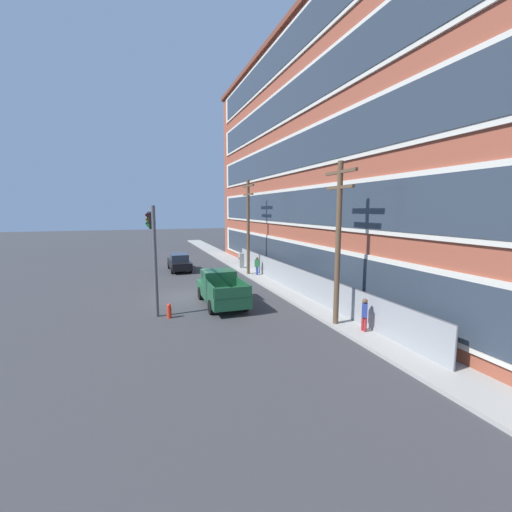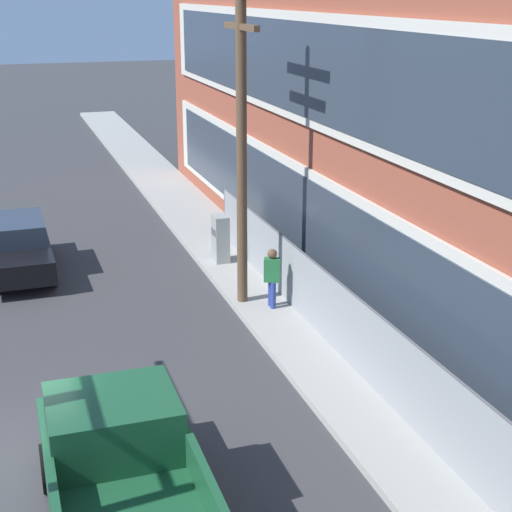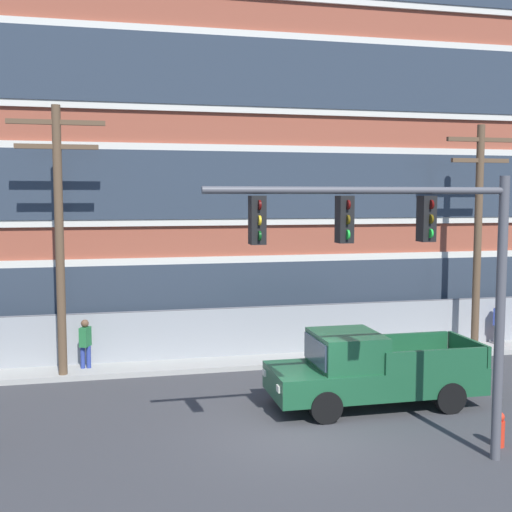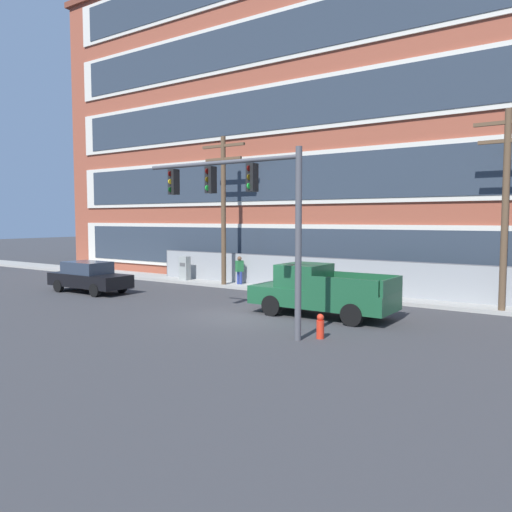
{
  "view_description": "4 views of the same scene",
  "coord_description": "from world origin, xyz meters",
  "px_view_note": "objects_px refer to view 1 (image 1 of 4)",
  "views": [
    {
      "loc": [
        22.11,
        -3.01,
        5.7
      ],
      "look_at": [
        0.18,
        4.71,
        2.52
      ],
      "focal_mm": 24.0,
      "sensor_mm": 36.0,
      "label": 1
    },
    {
      "loc": [
        12.29,
        0.46,
        7.73
      ],
      "look_at": [
        -2.14,
        5.25,
        2.56
      ],
      "focal_mm": 55.0,
      "sensor_mm": 36.0,
      "label": 2
    },
    {
      "loc": [
        -4.13,
        -13.65,
        5.47
      ],
      "look_at": [
        -0.42,
        2.55,
        3.94
      ],
      "focal_mm": 45.0,
      "sensor_mm": 36.0,
      "label": 3
    },
    {
      "loc": [
        11.08,
        -15.33,
        3.72
      ],
      "look_at": [
        -1.77,
        3.56,
        2.03
      ],
      "focal_mm": 35.0,
      "sensor_mm": 36.0,
      "label": 4
    }
  ],
  "objects_px": {
    "pickup_truck_dark_green": "(221,289)",
    "traffic_signal_mast": "(152,233)",
    "sedan_black": "(179,262)",
    "pedestrian_by_fence": "(257,265)",
    "pedestrian_near_cabinet": "(364,314)",
    "utility_pole_midblock": "(338,237)",
    "fire_hydrant": "(169,311)",
    "electrical_cabinet": "(241,261)",
    "utility_pole_near_corner": "(248,223)"
  },
  "relations": [
    {
      "from": "pedestrian_near_cabinet",
      "to": "utility_pole_midblock",
      "type": "bearing_deg",
      "value": -154.99
    },
    {
      "from": "utility_pole_near_corner",
      "to": "utility_pole_midblock",
      "type": "bearing_deg",
      "value": -0.0
    },
    {
      "from": "utility_pole_near_corner",
      "to": "pedestrian_near_cabinet",
      "type": "relative_size",
      "value": 4.81
    },
    {
      "from": "pickup_truck_dark_green",
      "to": "utility_pole_near_corner",
      "type": "relative_size",
      "value": 0.69
    },
    {
      "from": "traffic_signal_mast",
      "to": "sedan_black",
      "type": "height_order",
      "value": "traffic_signal_mast"
    },
    {
      "from": "pickup_truck_dark_green",
      "to": "utility_pole_midblock",
      "type": "height_order",
      "value": "utility_pole_midblock"
    },
    {
      "from": "utility_pole_near_corner",
      "to": "pedestrian_by_fence",
      "type": "height_order",
      "value": "utility_pole_near_corner"
    },
    {
      "from": "sedan_black",
      "to": "pedestrian_by_fence",
      "type": "height_order",
      "value": "pedestrian_by_fence"
    },
    {
      "from": "pickup_truck_dark_green",
      "to": "pedestrian_by_fence",
      "type": "relative_size",
      "value": 3.31
    },
    {
      "from": "pickup_truck_dark_green",
      "to": "fire_hydrant",
      "type": "distance_m",
      "value": 3.67
    },
    {
      "from": "utility_pole_midblock",
      "to": "sedan_black",
      "type": "bearing_deg",
      "value": -163.68
    },
    {
      "from": "utility_pole_midblock",
      "to": "pedestrian_by_fence",
      "type": "bearing_deg",
      "value": 177.49
    },
    {
      "from": "pickup_truck_dark_green",
      "to": "pedestrian_near_cabinet",
      "type": "height_order",
      "value": "pickup_truck_dark_green"
    },
    {
      "from": "pickup_truck_dark_green",
      "to": "sedan_black",
      "type": "xyz_separation_m",
      "value": [
        -12.5,
        -0.99,
        -0.14
      ]
    },
    {
      "from": "sedan_black",
      "to": "electrical_cabinet",
      "type": "distance_m",
      "value": 5.82
    },
    {
      "from": "pedestrian_near_cabinet",
      "to": "pedestrian_by_fence",
      "type": "relative_size",
      "value": 1.0
    },
    {
      "from": "sedan_black",
      "to": "pedestrian_near_cabinet",
      "type": "relative_size",
      "value": 2.72
    },
    {
      "from": "sedan_black",
      "to": "fire_hydrant",
      "type": "xyz_separation_m",
      "value": [
        14.19,
        -2.22,
        -0.42
      ]
    },
    {
      "from": "traffic_signal_mast",
      "to": "pickup_truck_dark_green",
      "type": "bearing_deg",
      "value": 78.04
    },
    {
      "from": "sedan_black",
      "to": "utility_pole_near_corner",
      "type": "relative_size",
      "value": 0.57
    },
    {
      "from": "pedestrian_near_cabinet",
      "to": "pedestrian_by_fence",
      "type": "height_order",
      "value": "same"
    },
    {
      "from": "utility_pole_midblock",
      "to": "pedestrian_near_cabinet",
      "type": "relative_size",
      "value": 4.68
    },
    {
      "from": "utility_pole_near_corner",
      "to": "traffic_signal_mast",
      "type": "bearing_deg",
      "value": -48.54
    },
    {
      "from": "traffic_signal_mast",
      "to": "utility_pole_near_corner",
      "type": "xyz_separation_m",
      "value": [
        -7.2,
        8.15,
        0.23
      ]
    },
    {
      "from": "fire_hydrant",
      "to": "electrical_cabinet",
      "type": "bearing_deg",
      "value": 148.45
    },
    {
      "from": "traffic_signal_mast",
      "to": "utility_pole_midblock",
      "type": "xyz_separation_m",
      "value": [
        6.55,
        8.15,
        0.06
      ]
    },
    {
      "from": "pickup_truck_dark_green",
      "to": "pedestrian_near_cabinet",
      "type": "bearing_deg",
      "value": 35.04
    },
    {
      "from": "sedan_black",
      "to": "utility_pole_midblock",
      "type": "xyz_separation_m",
      "value": [
        18.25,
        5.34,
        3.61
      ]
    },
    {
      "from": "pedestrian_by_fence",
      "to": "fire_hydrant",
      "type": "distance_m",
      "value": 12.19
    },
    {
      "from": "utility_pole_midblock",
      "to": "fire_hydrant",
      "type": "bearing_deg",
      "value": -118.22
    },
    {
      "from": "electrical_cabinet",
      "to": "utility_pole_midblock",
      "type": "bearing_deg",
      "value": -1.08
    },
    {
      "from": "pickup_truck_dark_green",
      "to": "pedestrian_near_cabinet",
      "type": "relative_size",
      "value": 3.31
    },
    {
      "from": "traffic_signal_mast",
      "to": "pedestrian_near_cabinet",
      "type": "height_order",
      "value": "traffic_signal_mast"
    },
    {
      "from": "traffic_signal_mast",
      "to": "electrical_cabinet",
      "type": "xyz_separation_m",
      "value": [
        -10.34,
        8.47,
        -3.57
      ]
    },
    {
      "from": "sedan_black",
      "to": "pedestrian_by_fence",
      "type": "bearing_deg",
      "value": 49.06
    },
    {
      "from": "pedestrian_near_cabinet",
      "to": "sedan_black",
      "type": "bearing_deg",
      "value": -163.05
    },
    {
      "from": "utility_pole_midblock",
      "to": "electrical_cabinet",
      "type": "distance_m",
      "value": 17.28
    },
    {
      "from": "pedestrian_near_cabinet",
      "to": "utility_pole_near_corner",
      "type": "bearing_deg",
      "value": -177.6
    },
    {
      "from": "sedan_black",
      "to": "utility_pole_midblock",
      "type": "bearing_deg",
      "value": 16.32
    },
    {
      "from": "sedan_black",
      "to": "fire_hydrant",
      "type": "height_order",
      "value": "sedan_black"
    },
    {
      "from": "traffic_signal_mast",
      "to": "pickup_truck_dark_green",
      "type": "height_order",
      "value": "traffic_signal_mast"
    },
    {
      "from": "sedan_black",
      "to": "pedestrian_near_cabinet",
      "type": "distance_m",
      "value": 20.5
    },
    {
      "from": "fire_hydrant",
      "to": "pedestrian_near_cabinet",
      "type": "bearing_deg",
      "value": 56.54
    },
    {
      "from": "fire_hydrant",
      "to": "utility_pole_near_corner",
      "type": "bearing_deg",
      "value": 142.05
    },
    {
      "from": "pickup_truck_dark_green",
      "to": "traffic_signal_mast",
      "type": "bearing_deg",
      "value": -101.96
    },
    {
      "from": "utility_pole_near_corner",
      "to": "pedestrian_near_cabinet",
      "type": "xyz_separation_m",
      "value": [
        15.12,
        0.63,
        -3.59
      ]
    },
    {
      "from": "traffic_signal_mast",
      "to": "utility_pole_midblock",
      "type": "distance_m",
      "value": 10.46
    },
    {
      "from": "traffic_signal_mast",
      "to": "pedestrian_by_fence",
      "type": "bearing_deg",
      "value": 126.93
    },
    {
      "from": "traffic_signal_mast",
      "to": "sedan_black",
      "type": "distance_m",
      "value": 12.54
    },
    {
      "from": "traffic_signal_mast",
      "to": "fire_hydrant",
      "type": "relative_size",
      "value": 8.0
    }
  ]
}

